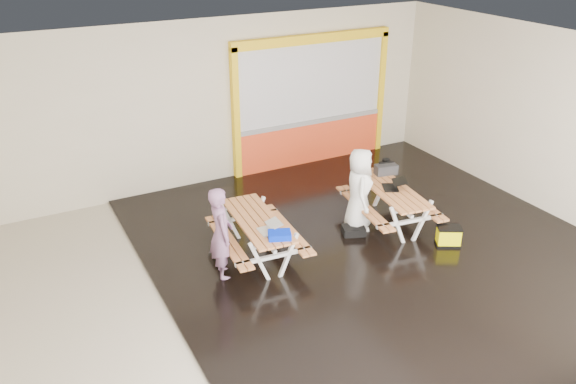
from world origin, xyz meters
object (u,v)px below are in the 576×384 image
person_left (221,233)px  blue_pouch (280,235)px  picnic_table_left (258,229)px  toolbox (386,169)px  fluke_bag (448,236)px  picnic_table_right (390,197)px  person_right (359,190)px  backpack (386,169)px  laptop_right (394,185)px  laptop_left (269,228)px  dark_case (354,230)px

person_left → blue_pouch: 0.92m
picnic_table_left → toolbox: bearing=9.7°
toolbox → fluke_bag: size_ratio=0.93×
picnic_table_right → person_right: person_right is taller
person_right → backpack: person_right is taller
laptop_right → toolbox: size_ratio=1.17×
laptop_left → fluke_bag: size_ratio=0.72×
picnic_table_left → dark_case: 1.92m
picnic_table_left → picnic_table_right: (2.67, -0.06, 0.01)m
picnic_table_right → dark_case: (-0.81, -0.06, -0.47)m
person_right → fluke_bag: bearing=-115.4°
picnic_table_right → blue_pouch: bearing=-165.9°
blue_pouch → backpack: 3.52m
backpack → fluke_bag: size_ratio=0.84×
laptop_right → dark_case: bearing=-178.0°
blue_pouch → dark_case: blue_pouch is taller
fluke_bag → laptop_right: bearing=109.4°
laptop_left → laptop_right: 2.74m
laptop_left → picnic_table_left: bearing=89.5°
person_left → blue_pouch: bearing=-112.5°
fluke_bag → blue_pouch: bearing=170.9°
laptop_right → fluke_bag: (0.40, -1.12, -0.61)m
fluke_bag → person_right: bearing=129.0°
laptop_right → backpack: laptop_right is taller
picnic_table_right → laptop_left: bearing=-171.8°
dark_case → picnic_table_right: bearing=4.0°
toolbox → fluke_bag: (0.13, -1.72, -0.65)m
person_right → laptop_left: 2.13m
person_left → dark_case: (2.59, 0.11, -0.67)m
person_left → backpack: person_left is taller
dark_case → blue_pouch: bearing=-161.6°
person_right → blue_pouch: person_right is taller
picnic_table_right → blue_pouch: 2.72m
blue_pouch → fluke_bag: size_ratio=0.72×
picnic_table_left → person_right: bearing=2.0°
laptop_right → backpack: (0.50, 0.91, -0.12)m
picnic_table_left → person_left: 0.79m
laptop_left → blue_pouch: bearing=-80.1°
picnic_table_right → toolbox: toolbox is taller
person_right → backpack: 1.37m
fluke_bag → person_left: bearing=165.6°
laptop_right → dark_case: size_ratio=1.34×
person_left → dark_case: person_left is taller
laptop_left → person_left: bearing=163.1°
blue_pouch → dark_case: bearing=18.4°
picnic_table_right → picnic_table_left: bearing=178.6°
blue_pouch → dark_case: (1.81, 0.60, -0.69)m
person_left → laptop_right: person_left is taller
picnic_table_left → person_left: (-0.73, -0.23, 0.21)m
picnic_table_right → dark_case: bearing=-176.0°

